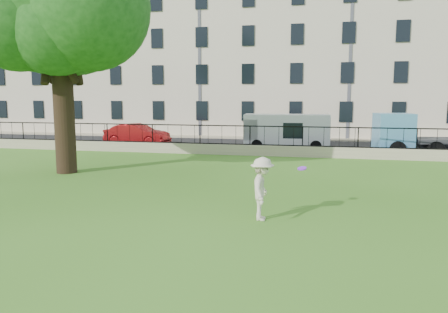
% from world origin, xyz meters
% --- Properties ---
extents(ground, '(120.00, 120.00, 0.00)m').
position_xyz_m(ground, '(0.00, 0.00, 0.00)').
color(ground, '#376B19').
rests_on(ground, ground).
extents(retaining_wall, '(50.00, 0.40, 0.60)m').
position_xyz_m(retaining_wall, '(0.00, 12.00, 0.30)').
color(retaining_wall, gray).
rests_on(retaining_wall, ground).
extents(iron_railing, '(50.00, 0.05, 1.13)m').
position_xyz_m(iron_railing, '(0.00, 12.00, 1.15)').
color(iron_railing, black).
rests_on(iron_railing, retaining_wall).
extents(street, '(60.00, 9.00, 0.01)m').
position_xyz_m(street, '(0.00, 16.70, 0.01)').
color(street, black).
rests_on(street, ground).
extents(sidewalk, '(60.00, 1.40, 0.12)m').
position_xyz_m(sidewalk, '(0.00, 21.90, 0.06)').
color(sidewalk, gray).
rests_on(sidewalk, ground).
extents(building_row, '(56.40, 10.40, 13.80)m').
position_xyz_m(building_row, '(0.00, 27.57, 6.92)').
color(building_row, beige).
rests_on(building_row, ground).
extents(man, '(0.70, 1.16, 1.76)m').
position_xyz_m(man, '(2.50, -1.11, 0.88)').
color(man, beige).
rests_on(man, ground).
extents(frisbee, '(0.30, 0.29, 0.12)m').
position_xyz_m(frisbee, '(3.51, 0.11, 1.29)').
color(frisbee, '#9328E7').
extents(red_sedan, '(4.66, 1.95, 1.50)m').
position_xyz_m(red_sedan, '(-8.52, 15.40, 0.75)').
color(red_sedan, maroon).
rests_on(red_sedan, street).
extents(white_van, '(5.50, 2.47, 2.25)m').
position_xyz_m(white_van, '(1.82, 15.40, 1.13)').
color(white_van, silver).
rests_on(white_van, street).
extents(blue_truck, '(5.97, 2.79, 2.41)m').
position_xyz_m(blue_truck, '(9.98, 14.40, 1.21)').
color(blue_truck, '#4F90BA').
rests_on(blue_truck, street).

